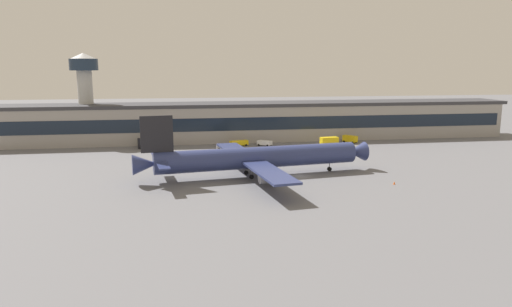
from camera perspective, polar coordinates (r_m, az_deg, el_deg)
name	(u,v)px	position (r m, az deg, el deg)	size (l,w,h in m)	color
ground_plane	(300,176)	(117.36, 5.41, -2.76)	(600.00, 600.00, 0.00)	slate
terminal_building	(259,121)	(174.38, 0.41, 3.98)	(191.07, 16.96, 13.85)	#9E9993
airliner	(255,158)	(115.63, -0.11, -0.52)	(60.10, 51.75, 15.89)	navy
control_tower	(85,87)	(177.23, -20.11, 7.59)	(9.74, 9.74, 31.59)	#B7B7B2
fuel_truck	(151,142)	(160.45, -12.65, 1.32)	(8.76, 4.20, 3.35)	black
baggage_tug	(222,147)	(153.72, -4.17, 0.85)	(3.75, 2.35, 1.85)	gray
pushback_tractor	(265,143)	(161.25, 1.09, 1.32)	(5.40, 4.96, 1.75)	white
belt_loader	(239,143)	(160.32, -2.12, 1.30)	(6.70, 4.07, 1.95)	yellow
crew_van	(350,139)	(171.23, 11.37, 1.80)	(4.76, 5.53, 2.55)	yellow
stair_truck	(329,142)	(159.36, 8.95, 1.42)	(6.26, 3.17, 3.55)	yellow
traffic_cone_0	(394,183)	(113.33, 16.50, -3.47)	(0.52, 0.52, 0.66)	#F2590C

